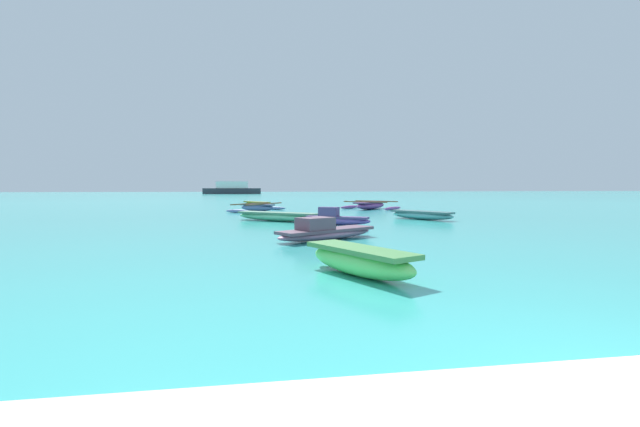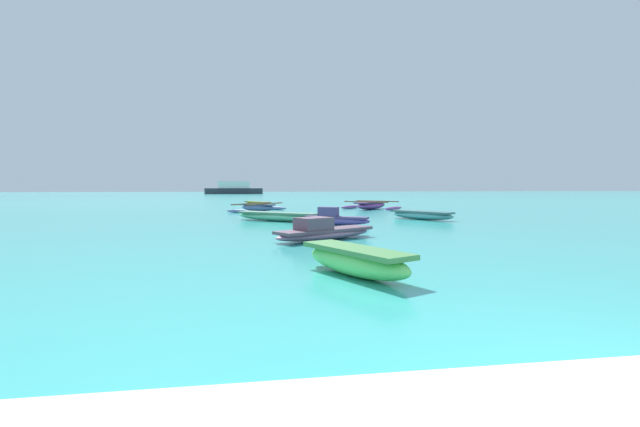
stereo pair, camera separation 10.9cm
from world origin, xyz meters
TOP-DOWN VIEW (x-y plane):
  - moored_boat_0 at (-0.86, 9.55)m, footprint 3.17×2.34m
  - moored_boat_1 at (0.32, 13.99)m, footprint 2.51×1.72m
  - moored_boat_2 at (-1.71, 16.06)m, footprint 3.70×3.16m
  - moored_boat_3 at (-2.49, 26.60)m, footprint 1.88×2.72m
  - moored_boat_4 at (4.57, 15.96)m, footprint 2.27×3.04m
  - moored_boat_5 at (-1.09, 4.85)m, footprint 1.62×2.45m
  - moored_boat_6 at (4.72, 24.62)m, footprint 4.07×4.03m
  - moored_boat_7 at (-2.48, 23.43)m, footprint 3.58×4.19m
  - distant_ferry at (-6.58, 84.36)m, footprint 11.16×2.45m

SIDE VIEW (x-z plane):
  - moored_boat_2 at x=-1.71m, z-range 0.02..0.39m
  - moored_boat_4 at x=4.57m, z-range 0.02..0.40m
  - moored_boat_0 at x=-0.86m, z-range -0.09..0.53m
  - moored_boat_7 at x=-2.48m, z-range -0.02..0.46m
  - moored_boat_1 at x=0.32m, z-range -0.10..0.57m
  - moored_boat_6 at x=4.72m, z-range -0.02..0.51m
  - moored_boat_5 at x=-1.09m, z-range 0.03..0.48m
  - moored_boat_3 at x=-2.49m, z-range 0.03..0.49m
  - distant_ferry at x=-6.58m, z-range -0.23..2.23m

